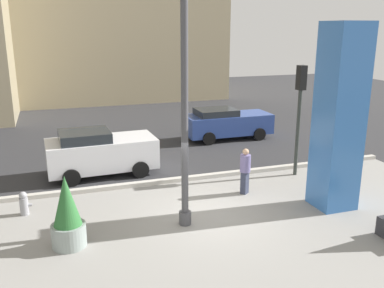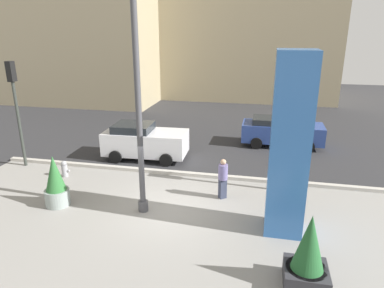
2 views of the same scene
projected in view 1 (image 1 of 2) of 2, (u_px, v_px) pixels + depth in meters
name	position (u px, v px, depth m)	size (l,w,h in m)	color
ground_plane	(171.00, 174.00, 16.60)	(60.00, 60.00, 0.00)	#2D2D30
plaza_pavement	(233.00, 247.00, 11.12)	(18.00, 10.00, 0.02)	gray
curb_strip	(177.00, 180.00, 15.78)	(18.00, 0.24, 0.16)	#B7B2A8
lamp_post	(185.00, 99.00, 11.41)	(0.44, 0.44, 7.58)	#4C4C51
art_pillar_blue	(339.00, 119.00, 12.93)	(1.17, 1.17, 5.75)	#3870BC
potted_plant_near_right	(67.00, 215.00, 10.92)	(0.90, 0.90, 1.96)	gray
fire_hydrant	(24.00, 203.00, 12.93)	(0.36, 0.26, 0.75)	#99999E
traffic_light_far_side	(300.00, 102.00, 15.79)	(0.28, 0.42, 4.23)	#333833
car_curb_west	(226.00, 123.00, 21.72)	(4.43, 1.99, 1.59)	#2D4793
car_intersection	(100.00, 152.00, 16.39)	(4.20, 2.23, 1.78)	silver
pedestrian_on_sidewalk	(245.00, 169.00, 14.45)	(0.51, 0.51, 1.62)	#33384C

